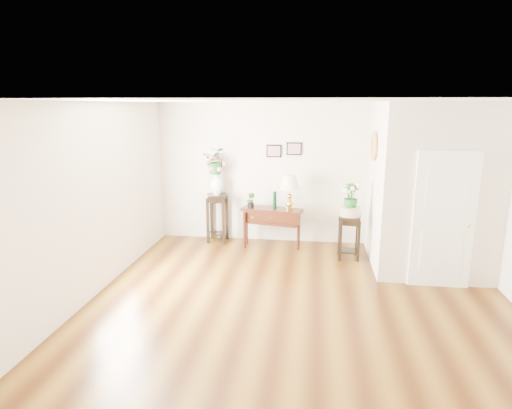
% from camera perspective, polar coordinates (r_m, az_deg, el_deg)
% --- Properties ---
extents(floor, '(6.00, 5.50, 0.02)m').
position_cam_1_polar(floor, '(6.36, 5.85, -12.51)').
color(floor, brown).
rests_on(floor, ground).
extents(ceiling, '(6.00, 5.50, 0.02)m').
position_cam_1_polar(ceiling, '(5.73, 6.53, 13.58)').
color(ceiling, white).
rests_on(ceiling, ground).
extents(wall_back, '(6.00, 0.02, 2.80)m').
position_cam_1_polar(wall_back, '(8.59, 6.71, 4.07)').
color(wall_back, silver).
rests_on(wall_back, ground).
extents(wall_front, '(6.00, 0.02, 2.80)m').
position_cam_1_polar(wall_front, '(3.28, 4.73, -11.27)').
color(wall_front, silver).
rests_on(wall_front, ground).
extents(wall_left, '(0.02, 5.50, 2.80)m').
position_cam_1_polar(wall_left, '(6.67, -20.52, 0.66)').
color(wall_left, silver).
rests_on(wall_left, ground).
extents(partition, '(1.80, 1.95, 2.80)m').
position_cam_1_polar(partition, '(7.88, 22.03, 2.35)').
color(partition, silver).
rests_on(partition, floor).
extents(door, '(0.90, 0.05, 2.10)m').
position_cam_1_polar(door, '(7.01, 23.72, -2.00)').
color(door, white).
rests_on(door, floor).
extents(art_print_left, '(0.30, 0.02, 0.25)m').
position_cam_1_polar(art_print_left, '(8.55, 2.40, 7.14)').
color(art_print_left, black).
rests_on(art_print_left, wall_back).
extents(art_print_right, '(0.30, 0.02, 0.25)m').
position_cam_1_polar(art_print_right, '(8.52, 5.11, 7.42)').
color(art_print_right, black).
rests_on(art_print_right, wall_back).
extents(wall_ornament, '(0.07, 0.51, 0.51)m').
position_cam_1_polar(wall_ornament, '(7.73, 15.41, 7.53)').
color(wall_ornament, gold).
rests_on(wall_ornament, partition).
extents(console_table, '(1.22, 0.62, 0.78)m').
position_cam_1_polar(console_table, '(8.42, 2.13, -3.09)').
color(console_table, '#39170E').
rests_on(console_table, floor).
extents(table_lamp, '(0.49, 0.49, 0.67)m').
position_cam_1_polar(table_lamp, '(8.22, 4.51, 1.78)').
color(table_lamp, gold).
rests_on(table_lamp, console_table).
extents(green_vase, '(0.09, 0.09, 0.34)m').
position_cam_1_polar(green_vase, '(8.28, 2.51, 0.61)').
color(green_vase, black).
rests_on(green_vase, console_table).
extents(potted_plant, '(0.19, 0.16, 0.29)m').
position_cam_1_polar(potted_plant, '(8.34, -0.71, 0.54)').
color(potted_plant, '#1B541C').
rests_on(potted_plant, console_table).
extents(plant_stand_a, '(0.47, 0.47, 0.99)m').
position_cam_1_polar(plant_stand_a, '(8.75, -5.16, -1.80)').
color(plant_stand_a, black).
rests_on(plant_stand_a, floor).
extents(porcelain_vase, '(0.33, 0.33, 0.46)m').
position_cam_1_polar(porcelain_vase, '(8.59, -5.25, 2.82)').
color(porcelain_vase, silver).
rests_on(porcelain_vase, plant_stand_a).
extents(lily_arrangement, '(0.54, 0.48, 0.54)m').
position_cam_1_polar(lily_arrangement, '(8.53, -5.32, 5.77)').
color(lily_arrangement, '#1B541C').
rests_on(lily_arrangement, porcelain_vase).
extents(plant_stand_b, '(0.43, 0.43, 0.80)m').
position_cam_1_polar(plant_stand_b, '(7.97, 12.28, -4.26)').
color(plant_stand_b, black).
rests_on(plant_stand_b, floor).
extents(ceramic_bowl, '(0.41, 0.41, 0.17)m').
position_cam_1_polar(ceramic_bowl, '(7.84, 12.45, -0.90)').
color(ceramic_bowl, '#C2B994').
rests_on(ceramic_bowl, plant_stand_b).
extents(narcissus, '(0.34, 0.34, 0.47)m').
position_cam_1_polar(narcissus, '(7.78, 12.55, 1.06)').
color(narcissus, '#1B541C').
rests_on(narcissus, ceramic_bowl).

